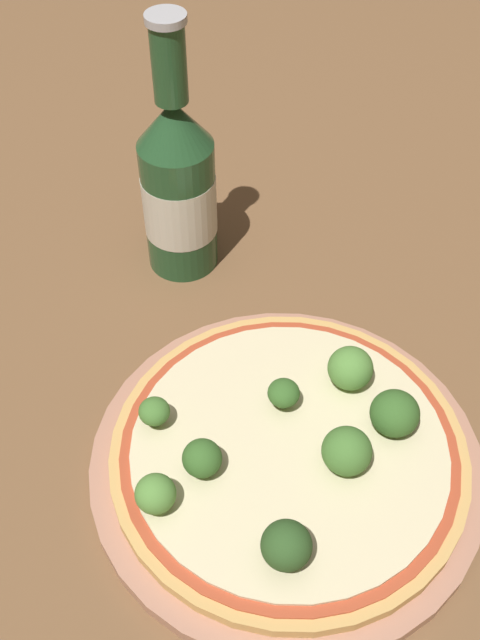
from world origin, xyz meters
name	(u,v)px	position (x,y,z in m)	size (l,w,h in m)	color
ground_plane	(265,477)	(0.00, 0.00, 0.00)	(3.00, 3.00, 0.00)	brown
plate	(286,462)	(0.01, -0.01, 0.01)	(0.28, 0.28, 0.01)	tan
pizza	(289,451)	(0.02, -0.01, 0.02)	(0.25, 0.25, 0.01)	tan
broccoli_floret_0	(347,451)	(0.02, -0.05, 0.04)	(0.03, 0.03, 0.03)	#6B8E51
broccoli_floret_1	(350,368)	(0.09, -0.02, 0.04)	(0.03, 0.03, 0.03)	#6B8E51
broccoli_floret_2	(286,545)	(-0.06, -0.04, 0.04)	(0.03, 0.03, 0.03)	#6B8E51
broccoli_floret_3	(202,458)	(-0.03, 0.03, 0.04)	(0.03, 0.03, 0.03)	#6B8E51
broccoli_floret_4	(284,393)	(0.05, 0.01, 0.04)	(0.02, 0.02, 0.02)	#6B8E51
broccoli_floret_5	(155,494)	(-0.07, 0.05, 0.04)	(0.03, 0.03, 0.03)	#6B8E51
broccoli_floret_6	(395,413)	(0.07, -0.07, 0.04)	(0.04, 0.04, 0.03)	#6B8E51
broccoli_floret_7	(154,412)	(-0.01, 0.08, 0.04)	(0.02, 0.02, 0.02)	#6B8E51
beer_bottle	(178,185)	(0.17, 0.17, 0.08)	(0.06, 0.06, 0.23)	#234C28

